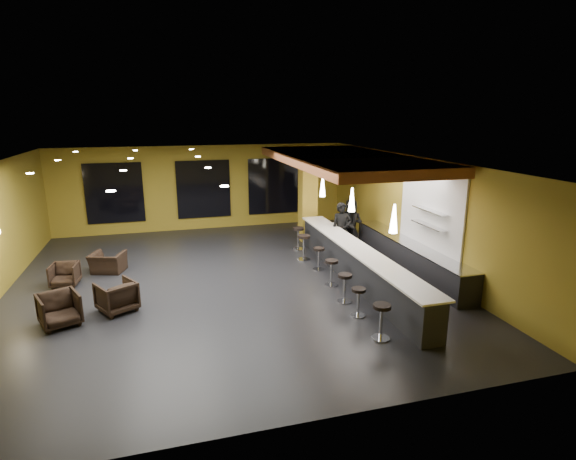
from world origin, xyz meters
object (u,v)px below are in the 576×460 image
object	(u,v)px
pendant_1	(352,200)
bar_stool_4	(319,256)
armchair_b	(117,296)
bar_stool_5	(304,244)
bar_stool_3	(331,269)
staff_b	(351,224)
armchair_d	(108,262)
column	(308,196)
bar_counter	(356,265)
staff_a	(342,230)
bar_stool_1	(358,298)
prep_counter	(409,257)
armchair_a	(59,310)
bar_stool_0	(381,317)
armchair_c	(65,275)
bar_stool_2	(345,284)
staff_c	(351,223)
bar_stool_6	(298,235)
pendant_0	(394,219)
pendant_2	(323,186)

from	to	relation	value
pendant_1	bar_stool_4	size ratio (longest dim) A/B	0.97
armchair_b	bar_stool_5	world-z (taller)	bar_stool_5
armchair_b	bar_stool_3	distance (m)	5.76
staff_b	armchair_d	world-z (taller)	staff_b
column	bar_stool_5	size ratio (longest dim) A/B	4.06
staff_b	bar_counter	bearing A→B (deg)	-124.17
pendant_1	staff_a	xyz separation A→B (m)	(0.50, 1.90, -1.42)
bar_stool_1	bar_stool_3	world-z (taller)	bar_stool_3
prep_counter	bar_stool_4	distance (m)	2.82
bar_counter	staff_b	world-z (taller)	staff_b
armchair_a	bar_stool_1	bearing A→B (deg)	-35.37
prep_counter	bar_stool_0	bearing A→B (deg)	-127.12
staff_b	bar_stool_4	size ratio (longest dim) A/B	2.51
bar_counter	armchair_c	bearing A→B (deg)	166.62
staff_a	bar_stool_2	xyz separation A→B (m)	(-1.39, -3.67, -0.44)
bar_stool_4	staff_a	bearing A→B (deg)	43.29
prep_counter	bar_stool_4	bearing A→B (deg)	164.42
staff_b	bar_stool_2	distance (m)	4.84
armchair_a	bar_stool_2	world-z (taller)	armchair_a
staff_c	armchair_a	world-z (taller)	staff_c
column	armchair_c	distance (m)	8.68
prep_counter	armchair_b	xyz separation A→B (m)	(-8.56, -0.75, -0.04)
bar_counter	bar_stool_0	distance (m)	3.45
column	bar_stool_0	world-z (taller)	column
armchair_c	bar_stool_1	distance (m)	8.31
bar_stool_6	staff_a	bearing A→B (deg)	-41.97
bar_stool_6	bar_stool_3	bearing A→B (deg)	-91.52
column	armchair_c	xyz separation A→B (m)	(-8.14, -2.66, -1.42)
armchair_a	armchair_d	distance (m)	3.60
pendant_0	bar_stool_6	xyz separation A→B (m)	(-0.71, 5.49, -1.82)
armchair_c	armchair_d	world-z (taller)	armchair_c
staff_b	armchair_c	size ratio (longest dim) A/B	2.49
bar_counter	pendant_1	world-z (taller)	pendant_1
armchair_c	bar_stool_2	distance (m)	7.92
armchair_b	armchair_d	distance (m)	3.11
pendant_0	staff_b	bearing A→B (deg)	77.15
column	pendant_2	world-z (taller)	column
staff_a	bar_stool_6	size ratio (longest dim) A/B	2.27
staff_c	bar_stool_0	xyz separation A→B (m)	(-2.17, -6.73, -0.36)
armchair_b	bar_stool_4	bearing A→B (deg)	164.81
staff_c	pendant_2	bearing A→B (deg)	-137.84
bar_stool_0	bar_stool_1	size ratio (longest dim) A/B	1.13
prep_counter	staff_b	bearing A→B (deg)	107.88
bar_stool_1	bar_stool_6	world-z (taller)	bar_stool_6
bar_stool_5	bar_stool_6	world-z (taller)	bar_stool_5
pendant_0	prep_counter	bearing A→B (deg)	51.34
staff_c	bar_counter	bearing A→B (deg)	-85.88
staff_b	armchair_a	size ratio (longest dim) A/B	2.13
armchair_b	bar_stool_5	bearing A→B (deg)	174.53
prep_counter	bar_stool_6	xyz separation A→B (m)	(-2.71, 2.99, 0.10)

